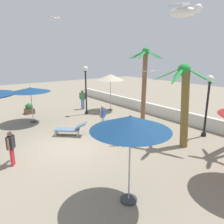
{
  "coord_description": "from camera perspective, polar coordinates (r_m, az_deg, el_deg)",
  "views": [
    {
      "loc": [
        9.58,
        -4.21,
        4.56
      ],
      "look_at": [
        0.0,
        2.9,
        1.4
      ],
      "focal_mm": 34.14,
      "sensor_mm": 36.0,
      "label": 1
    }
  ],
  "objects": [
    {
      "name": "planter",
      "position": [
        18.54,
        -21.27,
        0.79
      ],
      "size": [
        0.7,
        0.7,
        0.85
      ],
      "color": "brown",
      "rests_on": "ground_plane"
    },
    {
      "name": "guest_0",
      "position": [
        9.99,
        -25.45,
        -8.05
      ],
      "size": [
        0.48,
        0.4,
        1.54
      ],
      "color": "#D8333F",
      "rests_on": "ground_plane"
    },
    {
      "name": "patio_umbrella_0",
      "position": [
        6.28,
        4.95,
        -3.21
      ],
      "size": [
        2.44,
        2.44,
        2.91
      ],
      "color": "#333338",
      "rests_on": "ground_plane"
    },
    {
      "name": "patio_umbrella_3",
      "position": [
        17.93,
        -0.41,
        9.27
      ],
      "size": [
        2.27,
        2.27,
        3.13
      ],
      "color": "#333338",
      "rests_on": "ground_plane"
    },
    {
      "name": "ground_plane",
      "position": [
        11.42,
        -11.92,
        -9.05
      ],
      "size": [
        56.0,
        56.0,
        0.0
      ],
      "primitive_type": "plane",
      "color": "gray"
    },
    {
      "name": "seagull_1",
      "position": [
        9.78,
        -15.06,
        23.0
      ],
      "size": [
        0.81,
        0.91,
        0.14
      ],
      "color": "white"
    },
    {
      "name": "palm_tree_1",
      "position": [
        11.2,
        18.84,
        4.13
      ],
      "size": [
        2.79,
        2.95,
        4.22
      ],
      "color": "brown",
      "rests_on": "ground_plane"
    },
    {
      "name": "seagull_0",
      "position": [
        11.3,
        10.53,
        10.63
      ],
      "size": [
        0.76,
        1.23,
        0.14
      ],
      "color": "white"
    },
    {
      "name": "lamp_post_2",
      "position": [
        13.08,
        24.3,
        3.45
      ],
      "size": [
        0.39,
        0.39,
        3.54
      ],
      "color": "black",
      "rests_on": "ground_plane"
    },
    {
      "name": "boundary_wall",
      "position": [
        16.28,
        15.4,
        -0.45
      ],
      "size": [
        25.2,
        0.3,
        0.84
      ],
      "primitive_type": "cube",
      "color": "silver",
      "rests_on": "ground_plane"
    },
    {
      "name": "palm_tree_2",
      "position": [
        13.7,
        8.68,
        8.76
      ],
      "size": [
        2.38,
        2.3,
        5.06
      ],
      "color": "brown",
      "rests_on": "ground_plane"
    },
    {
      "name": "lounge_chair_0",
      "position": [
        12.76,
        -10.91,
        -4.46
      ],
      "size": [
        1.62,
        1.76,
        0.82
      ],
      "color": "#B7B7BC",
      "rests_on": "ground_plane"
    },
    {
      "name": "seagull_2",
      "position": [
        2.99,
        18.79,
        24.2
      ],
      "size": [
        0.81,
        1.27,
        0.17
      ],
      "color": "white"
    },
    {
      "name": "lamp_post_1",
      "position": [
        16.83,
        -7.04,
        7.51
      ],
      "size": [
        0.39,
        0.39,
        3.8
      ],
      "color": "black",
      "rests_on": "ground_plane"
    },
    {
      "name": "guest_3",
      "position": [
        18.75,
        -7.9,
        3.84
      ],
      "size": [
        0.43,
        0.42,
        1.69
      ],
      "color": "#3359B2",
      "rests_on": "ground_plane"
    },
    {
      "name": "guest_2",
      "position": [
        13.57,
        -2.53,
        -0.7
      ],
      "size": [
        0.38,
        0.5,
        1.54
      ],
      "color": "silver",
      "rests_on": "ground_plane"
    },
    {
      "name": "patio_umbrella_4",
      "position": [
        15.63,
        -21.02,
        5.54
      ],
      "size": [
        2.68,
        2.68,
        2.52
      ],
      "color": "#333338",
      "rests_on": "ground_plane"
    },
    {
      "name": "lounge_chair_1",
      "position": [
        11.92,
        0.82,
        -5.55
      ],
      "size": [
        1.87,
        0.64,
        0.81
      ],
      "color": "#B7B7BC",
      "rests_on": "ground_plane"
    }
  ]
}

